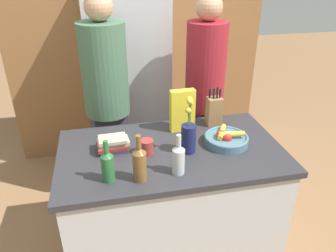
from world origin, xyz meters
TOP-DOWN VIEW (x-y plane):
  - ground_plane at (0.00, 0.00)m, footprint 14.00×14.00m
  - kitchen_island at (0.00, 0.00)m, footprint 1.46×0.83m
  - back_wall_wood at (0.00, 1.65)m, footprint 2.66×0.12m
  - refrigerator at (-0.14, 1.29)m, footprint 0.74×0.63m
  - fruit_bowl at (0.38, 0.00)m, footprint 0.30×0.30m
  - knife_block at (0.39, 0.29)m, footprint 0.11×0.09m
  - flower_vase at (0.10, -0.04)m, footprint 0.10×0.10m
  - cereal_box at (0.14, 0.25)m, footprint 0.18×0.07m
  - coffee_mug at (-0.16, -0.01)m, footprint 0.09×0.13m
  - book_stack at (-0.37, 0.07)m, footprint 0.22×0.17m
  - bottle_oil at (-0.42, -0.25)m, footprint 0.07×0.07m
  - bottle_vinegar at (-0.24, -0.28)m, footprint 0.08×0.08m
  - bottle_wine at (-0.02, -0.26)m, footprint 0.07×0.07m
  - person_at_sink at (-0.38, 0.75)m, footprint 0.37×0.37m
  - person_in_blue at (0.44, 0.70)m, footprint 0.33×0.33m

SIDE VIEW (x-z plane):
  - ground_plane at x=0.00m, z-range 0.00..0.00m
  - kitchen_island at x=0.00m, z-range 0.00..0.92m
  - refrigerator at x=-0.14m, z-range 0.00..1.87m
  - fruit_bowl at x=0.38m, z-range 0.90..1.00m
  - book_stack at x=-0.37m, z-range 0.91..1.01m
  - coffee_mug at x=-0.16m, z-range 0.92..1.01m
  - bottle_wine at x=-0.02m, z-range 0.89..1.14m
  - bottle_oil at x=-0.42m, z-range 0.89..1.14m
  - person_in_blue at x=0.44m, z-range 0.12..1.93m
  - knife_block at x=0.39m, z-range 0.88..1.17m
  - person_at_sink at x=-0.38m, z-range 0.12..1.94m
  - bottle_vinegar at x=-0.24m, z-range 0.89..1.17m
  - flower_vase at x=0.10m, z-range 0.85..1.22m
  - cereal_box at x=0.14m, z-range 0.92..1.22m
  - back_wall_wood at x=0.00m, z-range 0.00..2.60m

